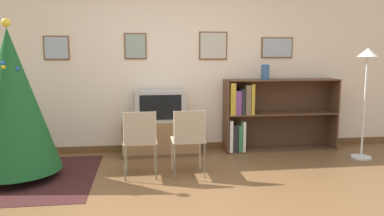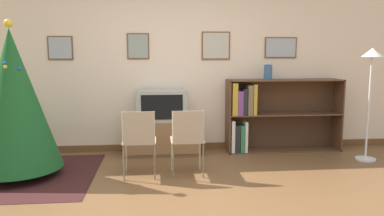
{
  "view_description": "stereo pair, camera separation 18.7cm",
  "coord_description": "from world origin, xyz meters",
  "px_view_note": "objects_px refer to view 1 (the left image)",
  "views": [
    {
      "loc": [
        -0.44,
        -3.5,
        1.48
      ],
      "look_at": [
        0.2,
        1.19,
        0.79
      ],
      "focal_mm": 35.0,
      "sensor_mm": 36.0,
      "label": 1
    },
    {
      "loc": [
        -0.26,
        -3.52,
        1.48
      ],
      "look_at": [
        0.2,
        1.19,
        0.79
      ],
      "focal_mm": 35.0,
      "sensor_mm": 36.0,
      "label": 2
    }
  ],
  "objects_px": {
    "folding_chair_left": "(140,140)",
    "bookshelf": "(261,114)",
    "folding_chair_right": "(189,138)",
    "standing_lamp": "(366,74)",
    "tv_console": "(160,137)",
    "television": "(160,105)",
    "vase": "(265,72)",
    "christmas_tree": "(11,101)"
  },
  "relations": [
    {
      "from": "christmas_tree",
      "to": "standing_lamp",
      "type": "distance_m",
      "value": 4.62
    },
    {
      "from": "television",
      "to": "standing_lamp",
      "type": "relative_size",
      "value": 0.46
    },
    {
      "from": "folding_chair_left",
      "to": "vase",
      "type": "height_order",
      "value": "vase"
    },
    {
      "from": "television",
      "to": "folding_chair_left",
      "type": "bearing_deg",
      "value": -105.62
    },
    {
      "from": "bookshelf",
      "to": "standing_lamp",
      "type": "distance_m",
      "value": 1.57
    },
    {
      "from": "tv_console",
      "to": "folding_chair_left",
      "type": "xyz_separation_m",
      "value": [
        -0.29,
        -1.04,
        0.22
      ]
    },
    {
      "from": "folding_chair_left",
      "to": "folding_chair_right",
      "type": "distance_m",
      "value": 0.58
    },
    {
      "from": "standing_lamp",
      "to": "tv_console",
      "type": "bearing_deg",
      "value": 168.42
    },
    {
      "from": "folding_chair_left",
      "to": "folding_chair_right",
      "type": "bearing_deg",
      "value": 0.0
    },
    {
      "from": "vase",
      "to": "standing_lamp",
      "type": "distance_m",
      "value": 1.39
    },
    {
      "from": "folding_chair_left",
      "to": "bookshelf",
      "type": "relative_size",
      "value": 0.47
    },
    {
      "from": "bookshelf",
      "to": "standing_lamp",
      "type": "relative_size",
      "value": 1.12
    },
    {
      "from": "tv_console",
      "to": "bookshelf",
      "type": "height_order",
      "value": "bookshelf"
    },
    {
      "from": "christmas_tree",
      "to": "tv_console",
      "type": "height_order",
      "value": "christmas_tree"
    },
    {
      "from": "christmas_tree",
      "to": "bookshelf",
      "type": "bearing_deg",
      "value": 15.36
    },
    {
      "from": "christmas_tree",
      "to": "bookshelf",
      "type": "height_order",
      "value": "christmas_tree"
    },
    {
      "from": "folding_chair_left",
      "to": "standing_lamp",
      "type": "relative_size",
      "value": 0.53
    },
    {
      "from": "folding_chair_right",
      "to": "vase",
      "type": "bearing_deg",
      "value": 39.2
    },
    {
      "from": "vase",
      "to": "standing_lamp",
      "type": "bearing_deg",
      "value": -25.42
    },
    {
      "from": "television",
      "to": "folding_chair_left",
      "type": "distance_m",
      "value": 1.11
    },
    {
      "from": "folding_chair_right",
      "to": "bookshelf",
      "type": "distance_m",
      "value": 1.68
    },
    {
      "from": "christmas_tree",
      "to": "bookshelf",
      "type": "distance_m",
      "value": 3.46
    },
    {
      "from": "folding_chair_right",
      "to": "vase",
      "type": "height_order",
      "value": "vase"
    },
    {
      "from": "standing_lamp",
      "to": "bookshelf",
      "type": "bearing_deg",
      "value": 153.49
    },
    {
      "from": "tv_console",
      "to": "bookshelf",
      "type": "distance_m",
      "value": 1.59
    },
    {
      "from": "christmas_tree",
      "to": "folding_chair_left",
      "type": "xyz_separation_m",
      "value": [
        1.47,
        -0.19,
        -0.46
      ]
    },
    {
      "from": "folding_chair_left",
      "to": "vase",
      "type": "xyz_separation_m",
      "value": [
        1.87,
        1.05,
        0.74
      ]
    },
    {
      "from": "folding_chair_left",
      "to": "folding_chair_right",
      "type": "relative_size",
      "value": 1.0
    },
    {
      "from": "folding_chair_left",
      "to": "bookshelf",
      "type": "height_order",
      "value": "bookshelf"
    },
    {
      "from": "christmas_tree",
      "to": "folding_chair_left",
      "type": "bearing_deg",
      "value": -7.16
    },
    {
      "from": "folding_chair_left",
      "to": "bookshelf",
      "type": "distance_m",
      "value": 2.15
    },
    {
      "from": "folding_chair_right",
      "to": "christmas_tree",
      "type": "bearing_deg",
      "value": 174.85
    },
    {
      "from": "christmas_tree",
      "to": "standing_lamp",
      "type": "xyz_separation_m",
      "value": [
        4.6,
        0.27,
        0.26
      ]
    },
    {
      "from": "tv_console",
      "to": "folding_chair_right",
      "type": "bearing_deg",
      "value": -74.41
    },
    {
      "from": "television",
      "to": "christmas_tree",
      "type": "bearing_deg",
      "value": -154.23
    },
    {
      "from": "christmas_tree",
      "to": "tv_console",
      "type": "relative_size",
      "value": 1.71
    },
    {
      "from": "vase",
      "to": "folding_chair_right",
      "type": "bearing_deg",
      "value": -140.8
    },
    {
      "from": "television",
      "to": "bookshelf",
      "type": "bearing_deg",
      "value": 2.25
    },
    {
      "from": "vase",
      "to": "christmas_tree",
      "type": "bearing_deg",
      "value": -165.43
    },
    {
      "from": "folding_chair_left",
      "to": "bookshelf",
      "type": "xyz_separation_m",
      "value": [
        1.85,
        1.1,
        0.09
      ]
    },
    {
      "from": "folding_chair_right",
      "to": "standing_lamp",
      "type": "relative_size",
      "value": 0.53
    },
    {
      "from": "tv_console",
      "to": "folding_chair_left",
      "type": "bearing_deg",
      "value": -105.59
    }
  ]
}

